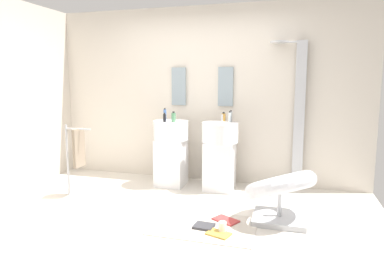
{
  "coord_description": "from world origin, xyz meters",
  "views": [
    {
      "loc": [
        1.3,
        -3.38,
        1.53
      ],
      "look_at": [
        0.15,
        0.55,
        0.95
      ],
      "focal_mm": 32.13,
      "sensor_mm": 36.0,
      "label": 1
    }
  ],
  "objects_px": {
    "pedestal_sink_right": "(220,153)",
    "lounge_chair": "(280,190)",
    "soap_bottle_clear": "(230,117)",
    "magazine_red": "(226,220)",
    "soap_bottle_green": "(174,117)",
    "shower_column": "(298,113)",
    "magazine_ochre": "(219,234)",
    "soap_bottle_grey": "(231,116)",
    "soap_bottle_black": "(165,118)",
    "coffee_mug": "(222,227)",
    "soap_bottle_blue": "(165,114)",
    "towel_rack": "(77,149)",
    "magazine_charcoal": "(204,226)",
    "soap_bottle_amber": "(224,117)",
    "pedestal_sink_left": "(171,150)"
  },
  "relations": [
    {
      "from": "lounge_chair",
      "to": "shower_column",
      "type": "bearing_deg",
      "value": 81.98
    },
    {
      "from": "pedestal_sink_left",
      "to": "magazine_red",
      "type": "height_order",
      "value": "pedestal_sink_left"
    },
    {
      "from": "soap_bottle_green",
      "to": "soap_bottle_blue",
      "type": "xyz_separation_m",
      "value": [
        -0.19,
        0.17,
        0.02
      ]
    },
    {
      "from": "soap_bottle_clear",
      "to": "shower_column",
      "type": "bearing_deg",
      "value": 15.31
    },
    {
      "from": "pedestal_sink_right",
      "to": "lounge_chair",
      "type": "bearing_deg",
      "value": -46.63
    },
    {
      "from": "shower_column",
      "to": "soap_bottle_green",
      "type": "distance_m",
      "value": 1.72
    },
    {
      "from": "towel_rack",
      "to": "soap_bottle_green",
      "type": "bearing_deg",
      "value": 33.1
    },
    {
      "from": "soap_bottle_clear",
      "to": "magazine_red",
      "type": "bearing_deg",
      "value": -81.26
    },
    {
      "from": "coffee_mug",
      "to": "soap_bottle_blue",
      "type": "distance_m",
      "value": 2.08
    },
    {
      "from": "soap_bottle_blue",
      "to": "soap_bottle_black",
      "type": "height_order",
      "value": "soap_bottle_blue"
    },
    {
      "from": "pedestal_sink_right",
      "to": "soap_bottle_clear",
      "type": "distance_m",
      "value": 0.52
    },
    {
      "from": "soap_bottle_black",
      "to": "soap_bottle_grey",
      "type": "relative_size",
      "value": 0.78
    },
    {
      "from": "magazine_ochre",
      "to": "pedestal_sink_left",
      "type": "bearing_deg",
      "value": 143.56
    },
    {
      "from": "towel_rack",
      "to": "soap_bottle_blue",
      "type": "height_order",
      "value": "soap_bottle_blue"
    },
    {
      "from": "pedestal_sink_right",
      "to": "towel_rack",
      "type": "relative_size",
      "value": 1.1
    },
    {
      "from": "pedestal_sink_right",
      "to": "soap_bottle_black",
      "type": "bearing_deg",
      "value": -168.9
    },
    {
      "from": "soap_bottle_blue",
      "to": "soap_bottle_amber",
      "type": "bearing_deg",
      "value": 7.42
    },
    {
      "from": "pedestal_sink_right",
      "to": "soap_bottle_black",
      "type": "height_order",
      "value": "soap_bottle_black"
    },
    {
      "from": "soap_bottle_blue",
      "to": "magazine_charcoal",
      "type": "bearing_deg",
      "value": -55.61
    },
    {
      "from": "pedestal_sink_right",
      "to": "soap_bottle_clear",
      "type": "relative_size",
      "value": 6.77
    },
    {
      "from": "pedestal_sink_left",
      "to": "soap_bottle_green",
      "type": "xyz_separation_m",
      "value": [
        0.08,
        -0.1,
        0.49
      ]
    },
    {
      "from": "magazine_ochre",
      "to": "soap_bottle_black",
      "type": "height_order",
      "value": "soap_bottle_black"
    },
    {
      "from": "shower_column",
      "to": "soap_bottle_blue",
      "type": "xyz_separation_m",
      "value": [
        -1.86,
        -0.25,
        -0.05
      ]
    },
    {
      "from": "magazine_charcoal",
      "to": "soap_bottle_black",
      "type": "xyz_separation_m",
      "value": [
        -0.87,
        1.16,
        0.98
      ]
    },
    {
      "from": "shower_column",
      "to": "magazine_charcoal",
      "type": "height_order",
      "value": "shower_column"
    },
    {
      "from": "shower_column",
      "to": "magazine_ochre",
      "type": "xyz_separation_m",
      "value": [
        -0.73,
        -1.76,
        -1.06
      ]
    },
    {
      "from": "coffee_mug",
      "to": "soap_bottle_green",
      "type": "height_order",
      "value": "soap_bottle_green"
    },
    {
      "from": "soap_bottle_clear",
      "to": "soap_bottle_amber",
      "type": "bearing_deg",
      "value": 135.39
    },
    {
      "from": "magazine_red",
      "to": "soap_bottle_green",
      "type": "height_order",
      "value": "soap_bottle_green"
    },
    {
      "from": "soap_bottle_clear",
      "to": "soap_bottle_black",
      "type": "bearing_deg",
      "value": -165.79
    },
    {
      "from": "pedestal_sink_right",
      "to": "lounge_chair",
      "type": "height_order",
      "value": "pedestal_sink_right"
    },
    {
      "from": "shower_column",
      "to": "towel_rack",
      "type": "bearing_deg",
      "value": -157.63
    },
    {
      "from": "magazine_red",
      "to": "magazine_ochre",
      "type": "xyz_separation_m",
      "value": [
        -0.01,
        -0.35,
        0.0
      ]
    },
    {
      "from": "soap_bottle_black",
      "to": "soap_bottle_amber",
      "type": "bearing_deg",
      "value": 23.09
    },
    {
      "from": "pedestal_sink_left",
      "to": "lounge_chair",
      "type": "height_order",
      "value": "pedestal_sink_left"
    },
    {
      "from": "soap_bottle_green",
      "to": "soap_bottle_clear",
      "type": "bearing_deg",
      "value": 13.06
    },
    {
      "from": "coffee_mug",
      "to": "shower_column",
      "type": "bearing_deg",
      "value": 67.4
    },
    {
      "from": "pedestal_sink_right",
      "to": "magazine_ochre",
      "type": "xyz_separation_m",
      "value": [
        0.29,
        -1.43,
        -0.5
      ]
    },
    {
      "from": "soap_bottle_blue",
      "to": "soap_bottle_black",
      "type": "relative_size",
      "value": 1.37
    },
    {
      "from": "soap_bottle_blue",
      "to": "soap_bottle_black",
      "type": "xyz_separation_m",
      "value": [
        0.08,
        -0.22,
        -0.02
      ]
    },
    {
      "from": "lounge_chair",
      "to": "soap_bottle_green",
      "type": "bearing_deg",
      "value": 151.83
    },
    {
      "from": "pedestal_sink_left",
      "to": "magazine_charcoal",
      "type": "relative_size",
      "value": 5.18
    },
    {
      "from": "pedestal_sink_left",
      "to": "magazine_ochre",
      "type": "distance_m",
      "value": 1.83
    },
    {
      "from": "coffee_mug",
      "to": "soap_bottle_blue",
      "type": "relative_size",
      "value": 0.62
    },
    {
      "from": "soap_bottle_grey",
      "to": "magazine_ochre",
      "type": "bearing_deg",
      "value": -83.93
    },
    {
      "from": "soap_bottle_clear",
      "to": "towel_rack",
      "type": "bearing_deg",
      "value": -154.41
    },
    {
      "from": "lounge_chair",
      "to": "soap_bottle_blue",
      "type": "distance_m",
      "value": 2.06
    },
    {
      "from": "lounge_chair",
      "to": "towel_rack",
      "type": "bearing_deg",
      "value": 177.95
    },
    {
      "from": "lounge_chair",
      "to": "soap_bottle_green",
      "type": "relative_size",
      "value": 7.62
    },
    {
      "from": "soap_bottle_blue",
      "to": "soap_bottle_black",
      "type": "bearing_deg",
      "value": -70.52
    }
  ]
}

